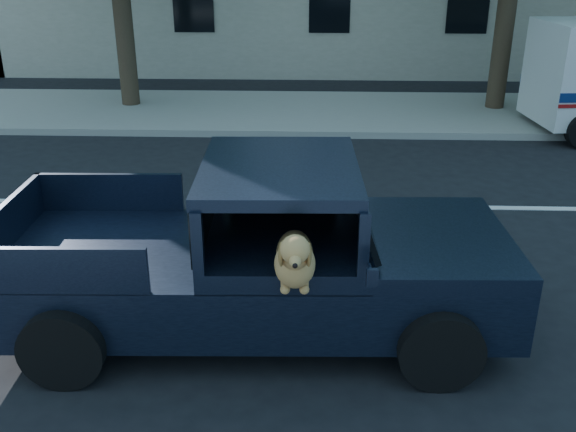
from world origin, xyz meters
name	(u,v)px	position (x,y,z in m)	size (l,w,h in m)	color
ground	(262,320)	(0.00, 0.00, 0.00)	(120.00, 120.00, 0.00)	black
far_sidewalk	(290,112)	(0.00, 9.20, 0.07)	(60.00, 4.00, 0.15)	gray
lane_stripes	(403,206)	(2.00, 3.40, 0.01)	(21.60, 0.14, 0.01)	silver
pickup_truck	(248,275)	(-0.12, -0.12, 0.63)	(5.28, 2.72, 1.87)	black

